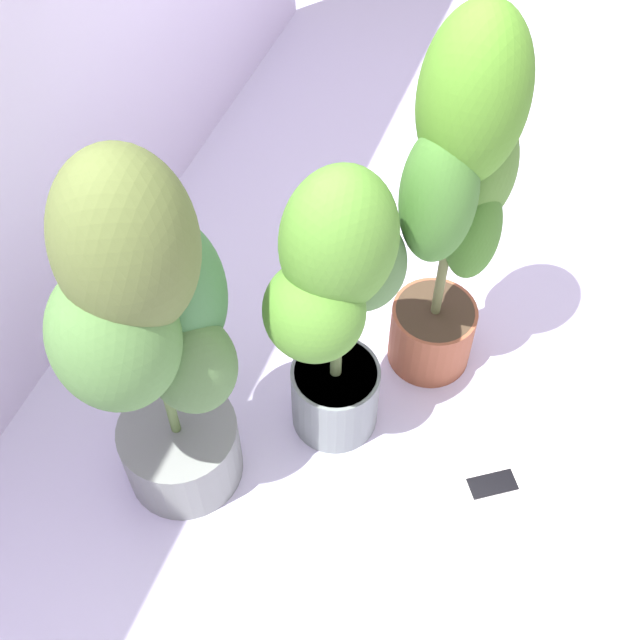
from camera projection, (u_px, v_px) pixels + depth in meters
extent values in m
plane|color=silver|center=(368.00, 425.00, 2.14)|extent=(8.00, 8.00, 0.00)
cylinder|color=#9B5234|center=(431.00, 333.00, 2.20)|extent=(0.22, 0.22, 0.19)
cylinder|color=#413121|center=(435.00, 312.00, 2.13)|extent=(0.20, 0.20, 0.02)
cylinder|color=olive|center=(454.00, 204.00, 1.82)|extent=(0.02, 0.02, 0.75)
ellipsoid|color=#4B8224|center=(474.00, 97.00, 1.59)|extent=(0.25, 0.22, 0.40)
ellipsoid|color=#40722B|center=(438.00, 196.00, 1.71)|extent=(0.22, 0.22, 0.36)
ellipsoid|color=#4E7B2D|center=(476.00, 169.00, 1.80)|extent=(0.24, 0.23, 0.32)
ellipsoid|color=#3E7024|center=(473.00, 231.00, 1.88)|extent=(0.14, 0.14, 0.29)
cylinder|color=gray|center=(182.00, 449.00, 1.99)|extent=(0.28, 0.28, 0.19)
cylinder|color=#462E17|center=(177.00, 430.00, 1.92)|extent=(0.25, 0.25, 0.02)
cylinder|color=#5D783E|center=(151.00, 338.00, 1.64)|extent=(0.02, 0.02, 0.70)
ellipsoid|color=#53622E|center=(126.00, 245.00, 1.42)|extent=(0.29, 0.28, 0.40)
ellipsoid|color=#4C7738|center=(115.00, 338.00, 1.53)|extent=(0.33, 0.33, 0.34)
ellipsoid|color=#40723E|center=(175.00, 291.00, 1.63)|extent=(0.30, 0.29, 0.36)
ellipsoid|color=#496C38|center=(193.00, 365.00, 1.68)|extent=(0.22, 0.23, 0.28)
cylinder|color=slate|center=(335.00, 395.00, 2.08)|extent=(0.21, 0.21, 0.21)
cylinder|color=#3E3525|center=(336.00, 374.00, 2.00)|extent=(0.20, 0.20, 0.02)
cylinder|color=#5C753D|center=(338.00, 304.00, 1.79)|extent=(0.03, 0.03, 0.52)
ellipsoid|color=#4E812B|center=(339.00, 241.00, 1.63)|extent=(0.32, 0.30, 0.34)
ellipsoid|color=#4E832B|center=(314.00, 311.00, 1.69)|extent=(0.24, 0.24, 0.23)
ellipsoid|color=#4B713A|center=(364.00, 265.00, 1.80)|extent=(0.23, 0.24, 0.25)
cube|color=white|center=(492.00, 485.00, 2.04)|extent=(0.14, 0.16, 0.01)
cube|color=black|center=(492.00, 484.00, 2.04)|extent=(0.11, 0.13, 0.00)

